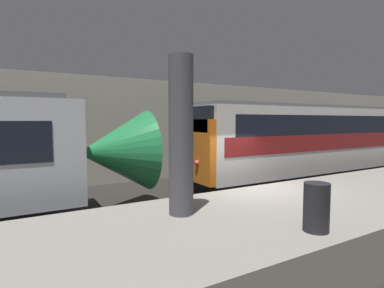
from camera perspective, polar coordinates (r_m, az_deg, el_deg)
ground_plane at (r=9.35m, az=11.38°, el=-14.00°), size 120.00×120.00×0.00m
platform at (r=7.93m, az=20.91°, el=-13.72°), size 40.00×3.85×1.03m
station_rear_barrier at (r=15.14m, az=-6.99°, el=2.67°), size 50.00×0.15×4.96m
support_pillar_near at (r=6.06m, az=-2.10°, el=1.56°), size 0.50×0.50×3.23m
train_boxy at (r=16.03m, az=23.97°, el=0.26°), size 15.40×2.93×3.64m
trash_bin at (r=5.72m, az=22.61°, el=-11.03°), size 0.44×0.44×0.85m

